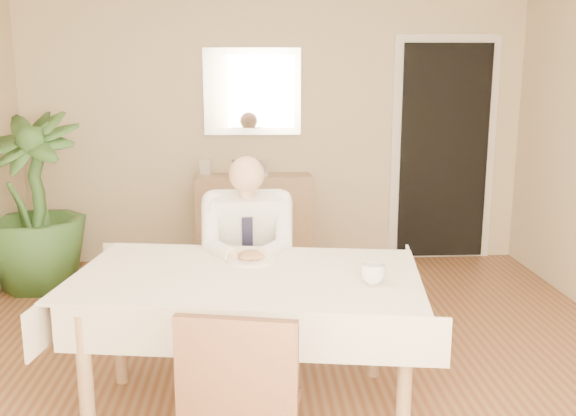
{
  "coord_description": "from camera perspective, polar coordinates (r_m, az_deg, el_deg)",
  "views": [
    {
      "loc": [
        -0.21,
        -3.3,
        1.74
      ],
      "look_at": [
        0.0,
        0.35,
        0.95
      ],
      "focal_mm": 40.0,
      "sensor_mm": 36.0,
      "label": 1
    }
  ],
  "objects": [
    {
      "name": "room",
      "position": [
        3.34,
        0.34,
        4.61
      ],
      "size": [
        5.0,
        5.02,
        2.6
      ],
      "color": "brown",
      "rests_on": "ground"
    },
    {
      "name": "window",
      "position": [
        0.9,
        10.28,
        -6.67
      ],
      "size": [
        1.34,
        0.04,
        1.44
      ],
      "color": "white",
      "rests_on": "room"
    },
    {
      "name": "doorway",
      "position": [
        6.07,
        13.64,
        4.84
      ],
      "size": [
        0.96,
        0.07,
        2.1
      ],
      "color": "white",
      "rests_on": "ground"
    },
    {
      "name": "mirror",
      "position": [
        5.78,
        -3.2,
        10.28
      ],
      "size": [
        0.86,
        0.04,
        0.76
      ],
      "color": "silver",
      "rests_on": "room"
    },
    {
      "name": "dining_table",
      "position": [
        3.22,
        -3.66,
        -7.25
      ],
      "size": [
        1.86,
        1.26,
        0.75
      ],
      "rotation": [
        0.0,
        0.0,
        -0.15
      ],
      "color": "#9F8159",
      "rests_on": "ground"
    },
    {
      "name": "chair_far",
      "position": [
        4.11,
        -3.57,
        -4.81
      ],
      "size": [
        0.49,
        0.49,
        0.96
      ],
      "rotation": [
        0.0,
        0.0,
        0.1
      ],
      "color": "#3F2417",
      "rests_on": "ground"
    },
    {
      "name": "chair_near",
      "position": [
        2.49,
        -4.49,
        -17.33
      ],
      "size": [
        0.51,
        0.51,
        0.92
      ],
      "rotation": [
        0.0,
        0.0,
        -0.2
      ],
      "color": "#3F2417",
      "rests_on": "ground"
    },
    {
      "name": "seated_man",
      "position": [
        3.78,
        -3.62,
        -3.94
      ],
      "size": [
        0.48,
        0.72,
        1.24
      ],
      "color": "white",
      "rests_on": "ground"
    },
    {
      "name": "plate",
      "position": [
        3.4,
        -3.29,
        -4.58
      ],
      "size": [
        0.26,
        0.26,
        0.02
      ],
      "primitive_type": "cylinder",
      "color": "white",
      "rests_on": "dining_table"
    },
    {
      "name": "food",
      "position": [
        3.39,
        -3.3,
        -4.23
      ],
      "size": [
        0.14,
        0.14,
        0.06
      ],
      "primitive_type": "ellipsoid",
      "color": "brown",
      "rests_on": "dining_table"
    },
    {
      "name": "knife",
      "position": [
        3.33,
        -2.61,
        -4.59
      ],
      "size": [
        0.01,
        0.13,
        0.01
      ],
      "primitive_type": "cylinder",
      "rotation": [
        1.57,
        0.0,
        0.0
      ],
      "color": "silver",
      "rests_on": "dining_table"
    },
    {
      "name": "fork",
      "position": [
        3.33,
        -3.98,
        -4.61
      ],
      "size": [
        0.01,
        0.13,
        0.01
      ],
      "primitive_type": "cylinder",
      "rotation": [
        1.57,
        0.0,
        0.0
      ],
      "color": "silver",
      "rests_on": "dining_table"
    },
    {
      "name": "coffee_mug",
      "position": [
        3.06,
        7.55,
        -5.81
      ],
      "size": [
        0.14,
        0.14,
        0.09
      ],
      "primitive_type": "imported",
      "rotation": [
        0.0,
        0.0,
        0.23
      ],
      "color": "white",
      "rests_on": "dining_table"
    },
    {
      "name": "sideboard",
      "position": [
        5.78,
        -3.06,
        -1.12
      ],
      "size": [
        1.05,
        0.42,
        0.82
      ],
      "primitive_type": "cube",
      "rotation": [
        0.0,
        0.0,
        0.07
      ],
      "color": "#9F8159",
      "rests_on": "ground"
    },
    {
      "name": "photo_frame_left",
      "position": [
        5.75,
        -7.37,
        3.63
      ],
      "size": [
        0.1,
        0.02,
        0.14
      ],
      "primitive_type": "cube",
      "color": "silver",
      "rests_on": "sideboard"
    },
    {
      "name": "photo_frame_center",
      "position": [
        5.71,
        -4.52,
        3.62
      ],
      "size": [
        0.1,
        0.02,
        0.14
      ],
      "primitive_type": "cube",
      "color": "silver",
      "rests_on": "sideboard"
    },
    {
      "name": "photo_frame_right",
      "position": [
        5.71,
        -2.29,
        3.66
      ],
      "size": [
        0.1,
        0.02,
        0.14
      ],
      "primitive_type": "cube",
      "color": "silver",
      "rests_on": "sideboard"
    },
    {
      "name": "potted_palm",
      "position": [
        5.49,
        -21.69,
        0.48
      ],
      "size": [
        0.99,
        0.99,
        1.42
      ],
      "primitive_type": "imported",
      "rotation": [
        0.0,
        0.0,
        -0.3
      ],
      "color": "#2D5222",
      "rests_on": "ground"
    }
  ]
}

